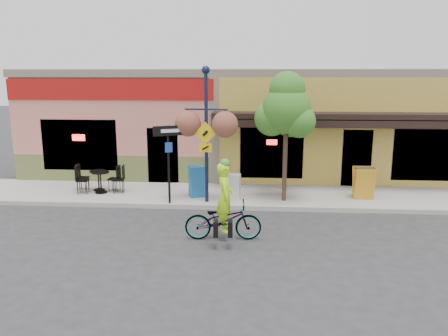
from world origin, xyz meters
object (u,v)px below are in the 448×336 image
at_px(cyclist_rider, 225,206).
at_px(street_tree, 286,137).
at_px(lamp_post, 206,136).
at_px(newspaper_box_grey, 234,187).
at_px(building, 243,119).
at_px(bicycle, 223,220).
at_px(one_way_sign, 169,165).
at_px(newspaper_box_blue, 197,181).

distance_m(cyclist_rider, street_tree, 4.00).
relative_size(lamp_post, newspaper_box_grey, 5.15).
distance_m(building, bicycle, 9.69).
bearing_deg(one_way_sign, newspaper_box_grey, -7.51).
xyz_separation_m(cyclist_rider, newspaper_box_blue, (-1.24, 3.56, -0.23)).
xyz_separation_m(newspaper_box_blue, street_tree, (3.00, -0.26, 1.63)).
height_order(one_way_sign, newspaper_box_grey, one_way_sign).
bearing_deg(one_way_sign, cyclist_rider, -77.73).
bearing_deg(cyclist_rider, newspaper_box_blue, 15.30).
relative_size(building, newspaper_box_blue, 16.99).
height_order(lamp_post, newspaper_box_blue, lamp_post).
bearing_deg(newspaper_box_blue, lamp_post, -76.70).
bearing_deg(bicycle, building, -5.34).
bearing_deg(building, one_way_sign, -107.95).
height_order(cyclist_rider, lamp_post, lamp_post).
bearing_deg(building, bicycle, -91.51).
xyz_separation_m(newspaper_box_blue, newspaper_box_grey, (1.32, -0.23, -0.10)).
bearing_deg(street_tree, newspaper_box_blue, 175.03).
bearing_deg(bicycle, street_tree, -32.68).
bearing_deg(one_way_sign, bicycle, -78.42).
height_order(building, newspaper_box_blue, building).
bearing_deg(cyclist_rider, newspaper_box_grey, -5.25).
bearing_deg(street_tree, newspaper_box_grey, 178.94).
xyz_separation_m(building, bicycle, (-0.25, -9.53, -1.72)).
bearing_deg(cyclist_rider, building, -5.04).
bearing_deg(newspaper_box_grey, newspaper_box_blue, 178.19).
relative_size(lamp_post, one_way_sign, 1.73).
relative_size(lamp_post, newspaper_box_blue, 4.15).
distance_m(lamp_post, newspaper_box_grey, 2.04).
xyz_separation_m(building, lamp_post, (-1.01, -6.58, 0.12)).
distance_m(lamp_post, street_tree, 2.61).
height_order(building, street_tree, building).
xyz_separation_m(building, cyclist_rider, (-0.20, -9.53, -1.33)).
height_order(newspaper_box_blue, street_tree, street_tree).
bearing_deg(street_tree, lamp_post, -172.39).
bearing_deg(cyclist_rider, one_way_sign, 33.11).
bearing_deg(newspaper_box_grey, one_way_sign, -154.75).
height_order(building, cyclist_rider, building).
distance_m(bicycle, newspaper_box_grey, 3.34).
relative_size(newspaper_box_grey, street_tree, 0.20).
xyz_separation_m(cyclist_rider, lamp_post, (-0.81, 2.96, 1.45)).
distance_m(cyclist_rider, one_way_sign, 3.40).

